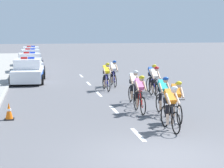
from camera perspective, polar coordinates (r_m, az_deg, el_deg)
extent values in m
plane|color=#56565B|center=(10.53, 7.02, -10.55)|extent=(160.00, 160.00, 0.00)
cube|color=#9E9E99|center=(23.77, -14.77, -0.18)|extent=(0.16, 60.00, 0.13)
cube|color=white|center=(12.65, 3.79, -7.31)|extent=(0.14, 1.60, 0.01)
cube|color=white|center=(16.44, 0.26, -3.70)|extent=(0.14, 1.60, 0.01)
cube|color=white|center=(20.32, -1.92, -1.45)|extent=(0.14, 1.60, 0.01)
cube|color=white|center=(24.23, -3.40, 0.08)|extent=(0.14, 1.60, 0.01)
cube|color=white|center=(28.17, -4.46, 1.18)|extent=(0.14, 1.60, 0.01)
torus|color=black|center=(12.76, 9.22, -5.59)|extent=(0.07, 0.73, 0.72)
cylinder|color=#99999E|center=(12.76, 9.22, -5.59)|extent=(0.06, 0.06, 0.06)
torus|color=black|center=(13.67, 7.61, -4.65)|extent=(0.07, 0.73, 0.72)
cylinder|color=#99999E|center=(13.67, 7.61, -4.65)|extent=(0.06, 0.06, 0.06)
cylinder|color=black|center=(13.06, 8.52, -2.85)|extent=(0.06, 0.55, 0.04)
cylinder|color=black|center=(12.96, 8.78, -4.40)|extent=(0.06, 0.48, 0.63)
cylinder|color=black|center=(13.30, 8.17, -3.98)|extent=(0.04, 0.04, 0.65)
cylinder|color=black|center=(12.74, 9.10, -3.23)|extent=(0.42, 0.05, 0.03)
cube|color=black|center=(13.23, 8.20, -2.53)|extent=(0.11, 0.22, 0.05)
cube|color=orange|center=(13.08, 8.42, -1.76)|extent=(0.30, 0.56, 0.46)
cube|color=black|center=(13.22, 8.22, -2.36)|extent=(0.29, 0.21, 0.18)
cylinder|color=black|center=(13.27, 8.63, -3.84)|extent=(0.12, 0.23, 0.40)
cylinder|color=beige|center=(13.25, 8.74, -5.03)|extent=(0.10, 0.16, 0.36)
cylinder|color=black|center=(13.20, 7.91, -3.89)|extent=(0.12, 0.17, 0.40)
cylinder|color=beige|center=(13.19, 8.01, -5.08)|extent=(0.10, 0.13, 0.36)
cylinder|color=beige|center=(12.96, 9.42, -2.10)|extent=(0.09, 0.40, 0.35)
cylinder|color=beige|center=(12.84, 8.11, -2.17)|extent=(0.09, 0.40, 0.35)
sphere|color=beige|center=(12.77, 8.94, -0.92)|extent=(0.19, 0.19, 0.19)
ellipsoid|color=white|center=(12.75, 8.96, -0.64)|extent=(0.24, 0.32, 0.24)
torus|color=black|center=(13.95, 9.72, -4.44)|extent=(0.12, 0.72, 0.72)
cylinder|color=#99999E|center=(13.95, 9.72, -4.44)|extent=(0.07, 0.07, 0.06)
torus|color=black|center=(14.90, 8.75, -3.62)|extent=(0.12, 0.72, 0.72)
cylinder|color=#99999E|center=(14.90, 8.75, -3.62)|extent=(0.07, 0.07, 0.06)
cylinder|color=white|center=(14.28, 9.32, -1.94)|extent=(0.09, 0.55, 0.04)
cylinder|color=white|center=(14.17, 9.46, -3.35)|extent=(0.09, 0.48, 0.63)
cylinder|color=white|center=(14.52, 9.10, -2.99)|extent=(0.04, 0.04, 0.65)
cylinder|color=black|center=(13.94, 9.67, -2.27)|extent=(0.42, 0.07, 0.03)
cube|color=black|center=(14.46, 9.13, -1.65)|extent=(0.12, 0.23, 0.05)
cube|color=orange|center=(14.31, 9.27, -0.94)|extent=(0.33, 0.57, 0.46)
cube|color=black|center=(14.44, 9.14, -1.50)|extent=(0.30, 0.23, 0.18)
cylinder|color=black|center=(14.48, 9.51, -2.87)|extent=(0.13, 0.23, 0.40)
cylinder|color=beige|center=(14.45, 9.56, -3.96)|extent=(0.11, 0.16, 0.36)
cylinder|color=black|center=(14.43, 8.81, -2.89)|extent=(0.13, 0.18, 0.40)
cylinder|color=beige|center=(14.41, 8.87, -3.98)|extent=(0.10, 0.13, 0.36)
cylinder|color=beige|center=(14.15, 10.10, -1.27)|extent=(0.12, 0.41, 0.35)
cylinder|color=beige|center=(14.07, 8.85, -1.29)|extent=(0.12, 0.41, 0.35)
sphere|color=beige|center=(13.99, 9.59, -0.16)|extent=(0.19, 0.19, 0.19)
ellipsoid|color=yellow|center=(13.97, 9.61, 0.10)|extent=(0.26, 0.34, 0.24)
torus|color=black|center=(15.10, 7.96, -3.44)|extent=(0.05, 0.72, 0.72)
cylinder|color=#99999E|center=(15.10, 7.96, -3.44)|extent=(0.06, 0.06, 0.06)
torus|color=black|center=(16.03, 6.77, -2.75)|extent=(0.05, 0.72, 0.72)
cylinder|color=#99999E|center=(16.03, 6.77, -2.75)|extent=(0.06, 0.06, 0.06)
cylinder|color=silver|center=(15.43, 7.44, -1.16)|extent=(0.04, 0.55, 0.04)
cylinder|color=silver|center=(15.32, 7.63, -2.46)|extent=(0.04, 0.48, 0.63)
cylinder|color=silver|center=(15.66, 7.19, -2.15)|extent=(0.04, 0.04, 0.65)
cylinder|color=black|center=(15.10, 7.87, -1.44)|extent=(0.42, 0.03, 0.03)
cube|color=black|center=(15.61, 7.21, -0.90)|extent=(0.10, 0.22, 0.05)
cube|color=#19B2B7|center=(15.46, 7.37, -0.24)|extent=(0.29, 0.55, 0.45)
cube|color=black|center=(15.59, 7.22, -0.76)|extent=(0.28, 0.20, 0.18)
cylinder|color=black|center=(15.63, 7.57, -2.03)|extent=(0.11, 0.22, 0.40)
cylinder|color=tan|center=(15.60, 7.65, -3.03)|extent=(0.09, 0.15, 0.36)
cylinder|color=black|center=(15.57, 6.94, -2.05)|extent=(0.11, 0.17, 0.40)
cylinder|color=tan|center=(15.55, 7.02, -3.06)|extent=(0.09, 0.12, 0.36)
cylinder|color=tan|center=(15.32, 8.19, -0.52)|extent=(0.08, 0.40, 0.35)
cylinder|color=tan|center=(15.22, 7.05, -0.56)|extent=(0.08, 0.40, 0.35)
sphere|color=tan|center=(15.15, 7.75, 0.50)|extent=(0.19, 0.19, 0.19)
ellipsoid|color=blue|center=(15.13, 7.77, 0.74)|extent=(0.23, 0.32, 0.24)
torus|color=black|center=(15.42, 4.50, -3.15)|extent=(0.06, 0.72, 0.72)
cylinder|color=#99999E|center=(15.42, 4.50, -3.15)|extent=(0.06, 0.06, 0.06)
torus|color=black|center=(16.36, 3.49, -2.49)|extent=(0.06, 0.72, 0.72)
cylinder|color=#99999E|center=(16.36, 3.49, -2.49)|extent=(0.06, 0.06, 0.06)
cylinder|color=#B21919|center=(15.75, 4.05, -0.92)|extent=(0.05, 0.55, 0.04)
cylinder|color=#B21919|center=(15.64, 4.22, -2.19)|extent=(0.05, 0.48, 0.63)
cylinder|color=#B21919|center=(15.99, 3.84, -1.89)|extent=(0.04, 0.04, 0.65)
cylinder|color=black|center=(15.42, 4.41, -1.19)|extent=(0.42, 0.04, 0.03)
cube|color=black|center=(15.94, 3.85, -0.67)|extent=(0.11, 0.22, 0.05)
cube|color=pink|center=(15.79, 3.98, -0.02)|extent=(0.29, 0.55, 0.46)
cube|color=black|center=(15.92, 3.86, -0.54)|extent=(0.28, 0.21, 0.18)
cylinder|color=black|center=(15.95, 4.21, -1.77)|extent=(0.12, 0.23, 0.40)
cylinder|color=tan|center=(15.92, 4.28, -2.76)|extent=(0.09, 0.16, 0.36)
cylinder|color=black|center=(15.90, 3.59, -1.80)|extent=(0.11, 0.17, 0.40)
cylinder|color=tan|center=(15.87, 3.66, -2.79)|extent=(0.09, 0.12, 0.36)
cylinder|color=tan|center=(15.64, 4.76, -0.29)|extent=(0.09, 0.40, 0.35)
cylinder|color=tan|center=(15.55, 3.63, -0.33)|extent=(0.09, 0.40, 0.35)
sphere|color=tan|center=(15.47, 4.30, 0.71)|extent=(0.19, 0.19, 0.19)
ellipsoid|color=yellow|center=(15.45, 4.31, 0.94)|extent=(0.24, 0.32, 0.24)
torus|color=black|center=(17.27, 3.59, -1.94)|extent=(0.07, 0.72, 0.72)
cylinder|color=#99999E|center=(17.27, 3.59, -1.94)|extent=(0.06, 0.06, 0.06)
torus|color=black|center=(18.22, 2.71, -1.41)|extent=(0.07, 0.72, 0.72)
cylinder|color=#99999E|center=(18.22, 2.71, -1.41)|extent=(0.06, 0.06, 0.06)
cylinder|color=black|center=(17.61, 3.19, 0.03)|extent=(0.05, 0.55, 0.04)
cylinder|color=black|center=(17.50, 3.34, -1.10)|extent=(0.05, 0.48, 0.63)
cylinder|color=black|center=(17.85, 3.01, -0.85)|extent=(0.04, 0.04, 0.65)
cylinder|color=black|center=(17.28, 3.51, -0.19)|extent=(0.42, 0.04, 0.03)
cube|color=black|center=(17.80, 3.02, 0.25)|extent=(0.11, 0.22, 0.05)
cube|color=white|center=(17.65, 3.13, 0.84)|extent=(0.30, 0.55, 0.46)
cube|color=black|center=(17.78, 3.03, 0.37)|extent=(0.29, 0.21, 0.18)
cylinder|color=black|center=(17.81, 3.34, -0.74)|extent=(0.12, 0.23, 0.40)
cylinder|color=tan|center=(17.78, 3.41, -1.62)|extent=(0.09, 0.16, 0.36)
cylinder|color=black|center=(17.76, 2.79, -0.76)|extent=(0.11, 0.17, 0.40)
cylinder|color=tan|center=(17.73, 2.85, -1.64)|extent=(0.09, 0.13, 0.36)
cylinder|color=tan|center=(17.50, 3.83, 0.60)|extent=(0.09, 0.40, 0.35)
cylinder|color=tan|center=(17.41, 2.82, 0.57)|extent=(0.09, 0.40, 0.35)
sphere|color=tan|center=(17.34, 3.41, 1.50)|extent=(0.19, 0.19, 0.19)
ellipsoid|color=white|center=(17.32, 3.42, 1.71)|extent=(0.24, 0.32, 0.24)
torus|color=black|center=(19.16, 6.61, -0.99)|extent=(0.06, 0.72, 0.72)
cylinder|color=#99999E|center=(19.16, 6.61, -0.99)|extent=(0.06, 0.06, 0.06)
torus|color=black|center=(20.09, 5.69, -0.55)|extent=(0.06, 0.72, 0.72)
cylinder|color=#99999E|center=(20.09, 5.69, -0.55)|extent=(0.06, 0.06, 0.06)
cylinder|color=black|center=(19.50, 6.21, 0.77)|extent=(0.05, 0.55, 0.04)
cylinder|color=black|center=(19.38, 6.36, -0.24)|extent=(0.05, 0.48, 0.63)
cylinder|color=black|center=(19.73, 6.01, -0.03)|extent=(0.04, 0.04, 0.65)
cylinder|color=black|center=(19.18, 6.54, 0.59)|extent=(0.42, 0.04, 0.03)
cube|color=black|center=(19.69, 6.02, 0.96)|extent=(0.11, 0.22, 0.05)
cube|color=white|center=(19.55, 6.15, 1.50)|extent=(0.29, 0.55, 0.46)
cube|color=black|center=(19.67, 6.03, 1.07)|extent=(0.29, 0.21, 0.18)
cylinder|color=black|center=(19.70, 6.31, 0.07)|extent=(0.12, 0.23, 0.40)
cylinder|color=beige|center=(19.66, 6.38, -0.72)|extent=(0.09, 0.16, 0.36)
cylinder|color=black|center=(19.64, 5.82, 0.05)|extent=(0.11, 0.17, 0.40)
cylinder|color=beige|center=(19.60, 5.88, -0.74)|extent=(0.09, 0.12, 0.36)
cylinder|color=beige|center=(19.40, 6.79, 1.29)|extent=(0.09, 0.40, 0.35)
cylinder|color=beige|center=(19.30, 5.90, 1.27)|extent=(0.09, 0.40, 0.35)
sphere|color=beige|center=(19.24, 6.44, 2.11)|extent=(0.19, 0.19, 0.19)
ellipsoid|color=red|center=(19.22, 6.45, 2.30)|extent=(0.24, 0.32, 0.24)
torus|color=black|center=(20.19, 6.30, -0.52)|extent=(0.09, 0.73, 0.72)
cylinder|color=#99999E|center=(20.19, 6.30, -0.52)|extent=(0.06, 0.06, 0.06)
torus|color=black|center=(21.12, 5.32, -0.13)|extent=(0.09, 0.73, 0.72)
cylinder|color=#99999E|center=(21.12, 5.32, -0.13)|extent=(0.06, 0.06, 0.06)
cylinder|color=#1E1E99|center=(20.54, 5.87, 1.14)|extent=(0.07, 0.55, 0.04)
cylinder|color=#1E1E99|center=(20.42, 6.03, 0.18)|extent=(0.07, 0.48, 0.63)
cylinder|color=#1E1E99|center=(20.76, 5.66, 0.37)|extent=(0.04, 0.04, 0.65)
cylinder|color=black|center=(20.22, 6.22, 0.97)|extent=(0.42, 0.06, 0.03)
cube|color=black|center=(20.72, 5.67, 1.32)|extent=(0.12, 0.23, 0.05)
cube|color=blue|center=(20.58, 5.80, 1.83)|extent=(0.32, 0.56, 0.46)
cube|color=black|center=(20.71, 5.68, 1.42)|extent=(0.29, 0.22, 0.18)
cylinder|color=black|center=(20.73, 5.95, 0.47)|extent=(0.13, 0.23, 0.40)
cylinder|color=tan|center=(20.70, 6.02, -0.28)|extent=(0.10, 0.16, 0.36)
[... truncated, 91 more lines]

